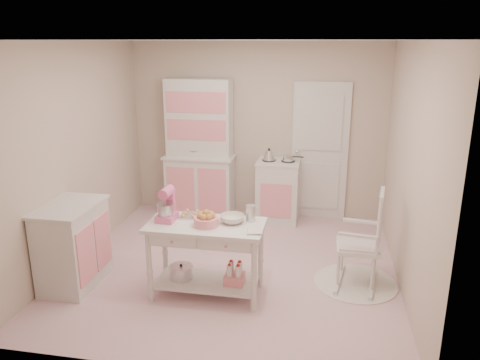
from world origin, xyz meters
name	(u,v)px	position (x,y,z in m)	size (l,w,h in m)	color
room_shell	(232,131)	(0.00, 0.00, 1.65)	(3.84, 3.84, 2.62)	#C97E94
door	(320,152)	(0.95, 1.87, 1.02)	(0.82, 0.05, 2.04)	silver
hutch	(199,149)	(-0.83, 1.66, 1.04)	(1.06, 0.50, 2.08)	silver
stove	(278,191)	(0.37, 1.61, 0.46)	(0.62, 0.57, 0.92)	silver
base_cabinet	(73,245)	(-1.63, -0.71, 0.46)	(0.54, 0.84, 0.92)	silver
lace_rug	(355,283)	(1.43, -0.16, 0.01)	(0.92, 0.92, 0.01)	white
rocking_chair	(359,238)	(1.43, -0.16, 0.55)	(0.48, 0.72, 1.10)	silver
work_table	(206,259)	(-0.15, -0.66, 0.40)	(1.20, 0.60, 0.80)	silver
stand_mixer	(166,205)	(-0.57, -0.64, 0.97)	(0.20, 0.28, 0.34)	pink
cookie_tray	(196,216)	(-0.30, -0.48, 0.81)	(0.34, 0.24, 0.02)	silver
bread_basket	(206,222)	(-0.13, -0.71, 0.85)	(0.25, 0.25, 0.09)	pink
mixing_bowl	(232,219)	(0.11, -0.58, 0.84)	(0.26, 0.26, 0.08)	silver
metal_pitcher	(251,213)	(0.29, -0.50, 0.89)	(0.10, 0.10, 0.17)	silver
recipe_book	(247,230)	(0.30, -0.78, 0.81)	(0.15, 0.20, 0.02)	silver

